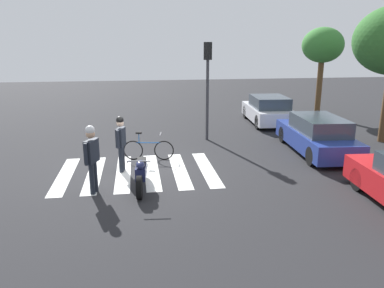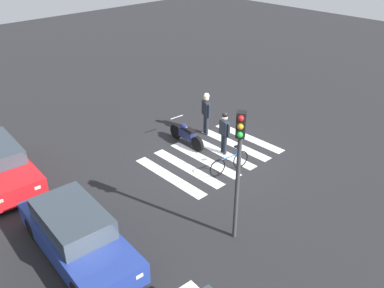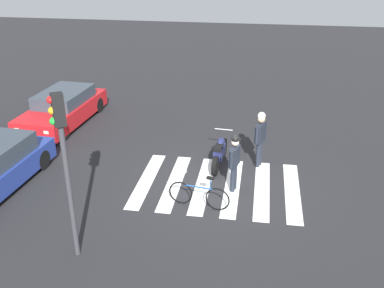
{
  "view_description": "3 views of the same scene",
  "coord_description": "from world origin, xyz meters",
  "px_view_note": "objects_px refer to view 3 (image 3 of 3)",
  "views": [
    {
      "loc": [
        11.54,
        0.05,
        4.03
      ],
      "look_at": [
        -0.01,
        1.76,
        0.86
      ],
      "focal_mm": 35.25,
      "sensor_mm": 36.0,
      "label": 1
    },
    {
      "loc": [
        -9.75,
        10.34,
        8.2
      ],
      "look_at": [
        -0.2,
        1.3,
        1.08
      ],
      "focal_mm": 38.4,
      "sensor_mm": 36.0,
      "label": 2
    },
    {
      "loc": [
        -11.69,
        -1.1,
        6.8
      ],
      "look_at": [
        0.7,
        0.92,
        1.02
      ],
      "focal_mm": 41.06,
      "sensor_mm": 36.0,
      "label": 3
    }
  ],
  "objects_px": {
    "officer_on_foot": "(260,135)",
    "officer_by_motorcycle": "(234,159)",
    "leaning_bicycle": "(199,195)",
    "car_red_convertible": "(63,108)",
    "traffic_light_pole": "(63,152)",
    "police_motorcycle": "(220,152)"
  },
  "relations": [
    {
      "from": "officer_on_foot",
      "to": "officer_by_motorcycle",
      "type": "distance_m",
      "value": 1.86
    },
    {
      "from": "leaning_bicycle",
      "to": "officer_on_foot",
      "type": "distance_m",
      "value": 3.31
    },
    {
      "from": "car_red_convertible",
      "to": "traffic_light_pole",
      "type": "relative_size",
      "value": 1.18
    },
    {
      "from": "officer_by_motorcycle",
      "to": "car_red_convertible",
      "type": "height_order",
      "value": "officer_by_motorcycle"
    },
    {
      "from": "car_red_convertible",
      "to": "officer_on_foot",
      "type": "bearing_deg",
      "value": -107.89
    },
    {
      "from": "officer_on_foot",
      "to": "traffic_light_pole",
      "type": "relative_size",
      "value": 0.47
    },
    {
      "from": "leaning_bicycle",
      "to": "officer_on_foot",
      "type": "xyz_separation_m",
      "value": [
        2.81,
        -1.59,
        0.74
      ]
    },
    {
      "from": "police_motorcycle",
      "to": "traffic_light_pole",
      "type": "distance_m",
      "value": 6.35
    },
    {
      "from": "leaning_bicycle",
      "to": "traffic_light_pole",
      "type": "relative_size",
      "value": 0.44
    },
    {
      "from": "officer_on_foot",
      "to": "car_red_convertible",
      "type": "bearing_deg",
      "value": 72.11
    },
    {
      "from": "police_motorcycle",
      "to": "car_red_convertible",
      "type": "bearing_deg",
      "value": 67.83
    },
    {
      "from": "police_motorcycle",
      "to": "car_red_convertible",
      "type": "relative_size",
      "value": 0.44
    },
    {
      "from": "officer_on_foot",
      "to": "traffic_light_pole",
      "type": "height_order",
      "value": "traffic_light_pole"
    },
    {
      "from": "car_red_convertible",
      "to": "leaning_bicycle",
      "type": "bearing_deg",
      "value": -130.07
    },
    {
      "from": "police_motorcycle",
      "to": "leaning_bicycle",
      "type": "bearing_deg",
      "value": 173.64
    },
    {
      "from": "officer_by_motorcycle",
      "to": "traffic_light_pole",
      "type": "height_order",
      "value": "traffic_light_pole"
    },
    {
      "from": "car_red_convertible",
      "to": "traffic_light_pole",
      "type": "xyz_separation_m",
      "value": [
        -7.92,
        -3.83,
        2.08
      ]
    },
    {
      "from": "leaning_bicycle",
      "to": "officer_on_foot",
      "type": "bearing_deg",
      "value": -29.52
    },
    {
      "from": "police_motorcycle",
      "to": "traffic_light_pole",
      "type": "relative_size",
      "value": 0.52
    },
    {
      "from": "police_motorcycle",
      "to": "leaning_bicycle",
      "type": "xyz_separation_m",
      "value": [
        -2.66,
        0.3,
        -0.07
      ]
    },
    {
      "from": "officer_by_motorcycle",
      "to": "traffic_light_pole",
      "type": "bearing_deg",
      "value": 136.21
    },
    {
      "from": "leaning_bicycle",
      "to": "officer_by_motorcycle",
      "type": "relative_size",
      "value": 0.98
    }
  ]
}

